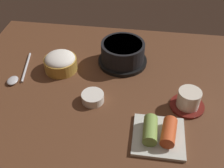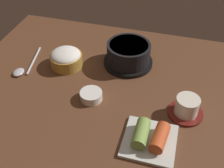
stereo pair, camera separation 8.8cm
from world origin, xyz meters
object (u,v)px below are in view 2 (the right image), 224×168
object	(u,v)px
banchan_cup_center	(91,95)
kimchi_plate	(150,138)
rice_bowl	(66,58)
stone_pot	(128,54)
tea_cup_with_saucer	(187,107)
spoon	(24,68)

from	to	relation	value
banchan_cup_center	kimchi_plate	distance (cm)	23.62
rice_bowl	kimchi_plate	distance (cm)	43.25
banchan_cup_center	rice_bowl	bearing A→B (deg)	135.27
rice_bowl	kimchi_plate	size ratio (longest dim) A/B	0.81
stone_pot	rice_bowl	xyz separation A→B (cm)	(-21.16, -7.14, -0.91)
stone_pot	tea_cup_with_saucer	distance (cm)	29.68
banchan_cup_center	spoon	distance (cm)	29.09
rice_bowl	banchan_cup_center	xyz separation A→B (cm)	(14.22, -14.09, -1.73)
stone_pot	banchan_cup_center	xyz separation A→B (cm)	(-6.95, -21.23, -2.64)
stone_pot	spoon	size ratio (longest dim) A/B	0.96
tea_cup_with_saucer	banchan_cup_center	bearing A→B (deg)	-177.03
banchan_cup_center	spoon	world-z (taller)	banchan_cup_center
stone_pot	kimchi_plate	xyz separation A→B (cm)	(13.66, -32.76, -2.31)
kimchi_plate	stone_pot	bearing A→B (deg)	112.63
stone_pot	kimchi_plate	bearing A→B (deg)	-67.37
rice_bowl	banchan_cup_center	distance (cm)	20.09
kimchi_plate	tea_cup_with_saucer	bearing A→B (deg)	56.97
stone_pot	banchan_cup_center	world-z (taller)	stone_pot
rice_bowl	banchan_cup_center	world-z (taller)	rice_bowl
kimchi_plate	spoon	world-z (taller)	kimchi_plate
spoon	tea_cup_with_saucer	bearing A→B (deg)	-6.17
stone_pot	tea_cup_with_saucer	world-z (taller)	stone_pot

